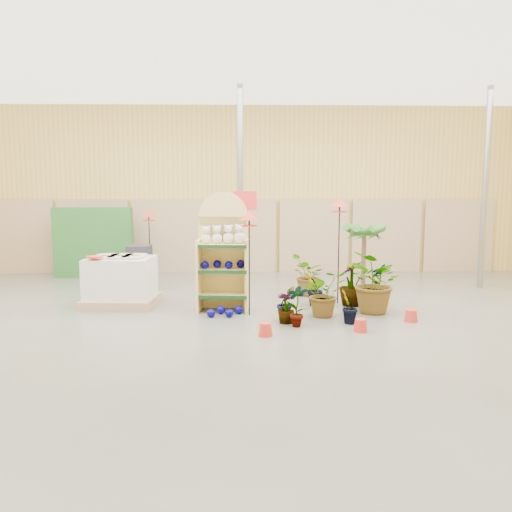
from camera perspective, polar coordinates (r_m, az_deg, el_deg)
The scene contains 23 objects.
room at distance 8.58m, azimuth -1.93°, elevation 7.58°, with size 15.20×12.10×4.70m.
display_shelf at distance 9.27m, azimuth -3.78°, elevation -0.01°, with size 0.95×0.64×2.18m.
teddy_bears at distance 9.12m, azimuth -3.64°, elevation 2.31°, with size 0.81×0.21×0.35m.
gazing_balls_shelf at distance 9.16m, azimuth -3.80°, elevation -0.97°, with size 0.80×0.27×0.15m.
gazing_balls_floor at distance 8.89m, azimuth -3.55°, elevation -6.36°, with size 0.63×0.39×0.15m.
pallet_stack at distance 9.95m, azimuth -15.17°, elevation -2.80°, with size 1.39×1.18×0.98m.
charcoal_planters at distance 11.52m, azimuth -13.62°, elevation -1.71°, with size 0.80×0.50×1.00m.
trellis_stock at distance 13.49m, azimuth -18.09°, elevation 1.48°, with size 2.00×0.30×1.80m, color #286428.
offer_sign at distance 10.66m, azimuth -1.27°, elevation 4.02°, with size 0.50×0.08×2.20m.
bird_table_front at distance 8.71m, azimuth -0.79°, elevation 4.19°, with size 0.34×0.34×1.83m.
bird_table_right at distance 9.80m, azimuth 9.53°, elevation 5.56°, with size 0.34×0.34×2.04m.
bird_table_back at distance 12.27m, azimuth -12.16°, elevation 4.50°, with size 0.34×0.34×1.75m.
palm at distance 10.83m, azimuth 12.28°, elevation 2.84°, with size 0.70×0.70×1.62m.
potted_plant_1 at distance 8.57m, azimuth 3.46°, elevation -5.34°, with size 0.33×0.27×0.60m, color #306B24.
potted_plant_2 at distance 8.86m, azimuth 7.85°, elevation -4.23°, with size 0.74×0.64×0.82m, color #306B24.
potted_plant_3 at distance 9.77m, azimuth 10.90°, elevation -3.11°, with size 0.48×0.48×0.86m, color #306B24.
potted_plant_4 at distance 10.22m, azimuth 13.98°, elevation -2.95°, with size 0.42×0.28×0.79m, color #306B24.
potted_plant_5 at distance 9.63m, azimuth 6.61°, elevation -3.73°, with size 0.37×0.30×0.68m, color #306B24.
potted_plant_6 at distance 10.60m, azimuth 6.02°, elevation -2.21°, with size 0.78×0.68×0.87m, color #306B24.
potted_plant_7 at distance 8.35m, azimuth 3.44°, elevation -5.92°, with size 0.29×0.29×0.53m, color #306B24.
potted_plant_8 at distance 8.14m, azimuth 4.75°, elevation -5.64°, with size 0.37×0.25×0.70m, color #306B24.
potted_plant_9 at distance 8.42m, azimuth 10.57°, elevation -5.73°, with size 0.32×0.26×0.58m, color #306B24.
potted_plant_10 at distance 9.21m, azimuth 13.56°, elevation -2.96°, with size 1.02×0.88×1.13m, color #306B24.
Camera 1 is at (0.08, -7.67, 2.15)m, focal length 35.00 mm.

